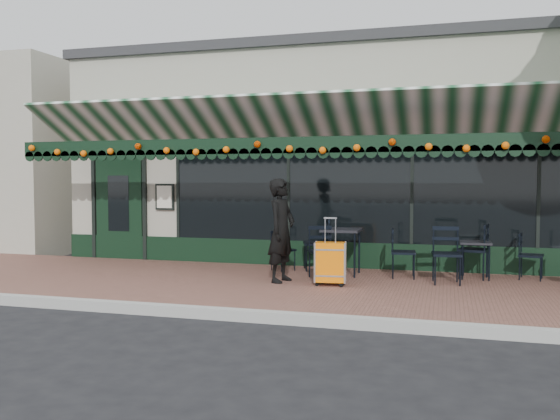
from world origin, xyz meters
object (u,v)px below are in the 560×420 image
(cafe_table_a, at_px, (475,245))
(woman, at_px, (281,230))
(chair_a_left, at_px, (473,251))
(chair_a_front, at_px, (447,255))
(suitcase, at_px, (330,263))
(chair_b_right, at_px, (403,253))
(chair_b_front, at_px, (323,252))
(chair_b_left, at_px, (316,244))
(chair_a_right, at_px, (531,256))
(chair_solo, at_px, (283,250))
(cafe_table_b, at_px, (341,233))

(cafe_table_a, bearing_deg, woman, -158.42)
(chair_a_left, relative_size, chair_a_front, 1.02)
(suitcase, bearing_deg, chair_b_right, 38.26)
(suitcase, xyz_separation_m, chair_b_front, (-0.25, 0.61, 0.09))
(chair_b_left, bearing_deg, chair_b_right, 56.74)
(chair_b_front, bearing_deg, chair_a_front, -24.45)
(suitcase, height_order, chair_b_right, suitcase)
(chair_a_right, bearing_deg, cafe_table_a, 111.00)
(chair_b_right, xyz_separation_m, chair_solo, (-2.24, 0.21, -0.06))
(woman, xyz_separation_m, chair_solo, (-0.30, 1.19, -0.49))
(chair_a_right, bearing_deg, chair_b_right, 112.86)
(woman, bearing_deg, cafe_table_a, -56.52)
(woman, relative_size, suitcase, 1.58)
(cafe_table_a, relative_size, chair_a_front, 0.67)
(suitcase, distance_m, chair_b_left, 1.67)
(cafe_table_a, xyz_separation_m, chair_b_front, (-2.54, -0.75, -0.12))
(chair_a_right, height_order, chair_a_front, chair_a_front)
(chair_a_front, height_order, chair_b_right, chair_a_front)
(chair_a_left, distance_m, chair_b_front, 2.62)
(cafe_table_b, height_order, chair_b_left, chair_b_left)
(chair_b_right, bearing_deg, cafe_table_b, 83.43)
(cafe_table_b, height_order, chair_b_right, chair_b_right)
(chair_a_front, xyz_separation_m, chair_solo, (-2.97, 0.63, -0.10))
(woman, distance_m, chair_solo, 1.32)
(woman, bearing_deg, chair_b_front, -39.06)
(woman, height_order, chair_solo, woman)
(chair_b_left, relative_size, chair_b_front, 1.08)
(chair_b_left, height_order, chair_b_front, chair_b_left)
(chair_b_left, distance_m, chair_b_right, 1.72)
(chair_b_front, bearing_deg, suitcase, -94.27)
(suitcase, distance_m, chair_b_right, 1.55)
(chair_a_left, height_order, chair_solo, chair_a_left)
(chair_a_right, xyz_separation_m, chair_b_left, (-3.78, 0.04, 0.09))
(chair_a_front, height_order, chair_b_left, chair_b_left)
(chair_b_left, bearing_deg, woman, -28.86)
(chair_a_right, bearing_deg, cafe_table_b, 108.74)
(chair_a_left, xyz_separation_m, chair_b_right, (-1.17, -0.27, -0.05))
(chair_b_front, height_order, chair_solo, chair_b_front)
(suitcase, xyz_separation_m, chair_b_left, (-0.57, 1.56, 0.13))
(chair_solo, bearing_deg, chair_a_front, -64.71)
(cafe_table_a, xyz_separation_m, chair_b_left, (-2.86, 0.19, -0.08))
(cafe_table_a, relative_size, chair_a_left, 0.66)
(woman, relative_size, chair_a_right, 2.14)
(chair_b_front, bearing_deg, cafe_table_a, -9.93)
(chair_b_right, bearing_deg, chair_a_right, -84.33)
(suitcase, relative_size, chair_b_right, 1.26)
(chair_a_left, relative_size, chair_b_left, 0.97)
(woman, xyz_separation_m, chair_b_right, (1.94, 0.98, -0.43))
(chair_a_left, xyz_separation_m, chair_b_left, (-2.83, 0.19, 0.01))
(suitcase, distance_m, chair_solo, 1.75)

